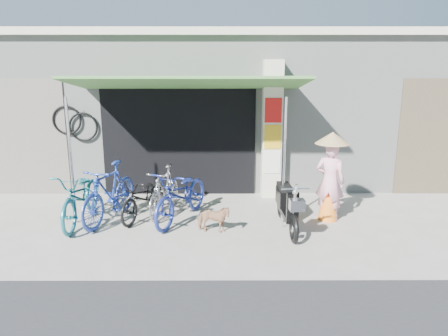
{
  "coord_description": "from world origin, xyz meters",
  "views": [
    {
      "loc": [
        -0.23,
        -7.02,
        3.01
      ],
      "look_at": [
        -0.2,
        1.0,
        1.0
      ],
      "focal_mm": 35.0,
      "sensor_mm": 36.0,
      "label": 1
    }
  ],
  "objects_px": {
    "bike_blue": "(110,193)",
    "bike_silver": "(165,191)",
    "moped": "(287,206)",
    "nun": "(330,177)",
    "bike_teal": "(81,197)",
    "bike_black": "(144,197)",
    "bike_navy": "(182,195)",
    "street_dog": "(213,219)"
  },
  "relations": [
    {
      "from": "bike_blue",
      "to": "bike_silver",
      "type": "xyz_separation_m",
      "value": [
        0.99,
        0.4,
        -0.08
      ]
    },
    {
      "from": "moped",
      "to": "nun",
      "type": "bearing_deg",
      "value": 24.91
    },
    {
      "from": "bike_teal",
      "to": "bike_silver",
      "type": "bearing_deg",
      "value": 18.56
    },
    {
      "from": "bike_black",
      "to": "nun",
      "type": "bearing_deg",
      "value": 17.74
    },
    {
      "from": "bike_navy",
      "to": "nun",
      "type": "relative_size",
      "value": 1.13
    },
    {
      "from": "moped",
      "to": "bike_black",
      "type": "bearing_deg",
      "value": 164.95
    },
    {
      "from": "bike_navy",
      "to": "nun",
      "type": "height_order",
      "value": "nun"
    },
    {
      "from": "bike_blue",
      "to": "nun",
      "type": "distance_m",
      "value": 4.17
    },
    {
      "from": "street_dog",
      "to": "nun",
      "type": "xyz_separation_m",
      "value": [
        2.2,
        0.65,
        0.59
      ]
    },
    {
      "from": "street_dog",
      "to": "moped",
      "type": "xyz_separation_m",
      "value": [
        1.33,
        0.19,
        0.18
      ]
    },
    {
      "from": "street_dog",
      "to": "bike_black",
      "type": "bearing_deg",
      "value": 69.18
    },
    {
      "from": "bike_navy",
      "to": "moped",
      "type": "xyz_separation_m",
      "value": [
        1.93,
        -0.42,
        -0.07
      ]
    },
    {
      "from": "bike_blue",
      "to": "bike_silver",
      "type": "distance_m",
      "value": 1.06
    },
    {
      "from": "street_dog",
      "to": "bike_blue",
      "type": "bearing_deg",
      "value": 81.82
    },
    {
      "from": "street_dog",
      "to": "moped",
      "type": "relative_size",
      "value": 0.36
    },
    {
      "from": "bike_silver",
      "to": "bike_teal",
      "type": "bearing_deg",
      "value": -149.01
    },
    {
      "from": "moped",
      "to": "bike_silver",
      "type": "bearing_deg",
      "value": 158.0
    },
    {
      "from": "bike_blue",
      "to": "bike_black",
      "type": "xyz_separation_m",
      "value": [
        0.61,
        0.17,
        -0.14
      ]
    },
    {
      "from": "bike_silver",
      "to": "bike_navy",
      "type": "relative_size",
      "value": 0.82
    },
    {
      "from": "bike_teal",
      "to": "bike_silver",
      "type": "distance_m",
      "value": 1.57
    },
    {
      "from": "bike_black",
      "to": "moped",
      "type": "xyz_separation_m",
      "value": [
        2.69,
        -0.58,
        0.02
      ]
    },
    {
      "from": "bike_black",
      "to": "bike_silver",
      "type": "distance_m",
      "value": 0.44
    },
    {
      "from": "bike_black",
      "to": "nun",
      "type": "distance_m",
      "value": 3.59
    },
    {
      "from": "bike_black",
      "to": "moped",
      "type": "relative_size",
      "value": 0.93
    },
    {
      "from": "bike_blue",
      "to": "bike_navy",
      "type": "xyz_separation_m",
      "value": [
        1.36,
        0.02,
        -0.05
      ]
    },
    {
      "from": "nun",
      "to": "bike_navy",
      "type": "bearing_deg",
      "value": 26.9
    },
    {
      "from": "bike_teal",
      "to": "nun",
      "type": "bearing_deg",
      "value": 2.57
    },
    {
      "from": "bike_black",
      "to": "nun",
      "type": "relative_size",
      "value": 0.92
    },
    {
      "from": "bike_blue",
      "to": "bike_navy",
      "type": "distance_m",
      "value": 1.36
    },
    {
      "from": "bike_black",
      "to": "street_dog",
      "type": "distance_m",
      "value": 1.57
    },
    {
      "from": "bike_teal",
      "to": "bike_blue",
      "type": "bearing_deg",
      "value": 9.87
    },
    {
      "from": "bike_navy",
      "to": "moped",
      "type": "height_order",
      "value": "bike_navy"
    },
    {
      "from": "nun",
      "to": "bike_silver",
      "type": "bearing_deg",
      "value": 20.12
    },
    {
      "from": "bike_teal",
      "to": "street_dog",
      "type": "relative_size",
      "value": 3.23
    },
    {
      "from": "bike_blue",
      "to": "street_dog",
      "type": "xyz_separation_m",
      "value": [
        1.97,
        -0.59,
        -0.3
      ]
    },
    {
      "from": "street_dog",
      "to": "nun",
      "type": "distance_m",
      "value": 2.37
    },
    {
      "from": "bike_teal",
      "to": "moped",
      "type": "relative_size",
      "value": 1.15
    },
    {
      "from": "nun",
      "to": "bike_black",
      "type": "bearing_deg",
      "value": 24.31
    },
    {
      "from": "moped",
      "to": "nun",
      "type": "relative_size",
      "value": 0.99
    },
    {
      "from": "bike_black",
      "to": "moped",
      "type": "height_order",
      "value": "moped"
    },
    {
      "from": "bike_blue",
      "to": "moped",
      "type": "height_order",
      "value": "bike_blue"
    },
    {
      "from": "bike_navy",
      "to": "bike_blue",
      "type": "bearing_deg",
      "value": -156.36
    }
  ]
}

